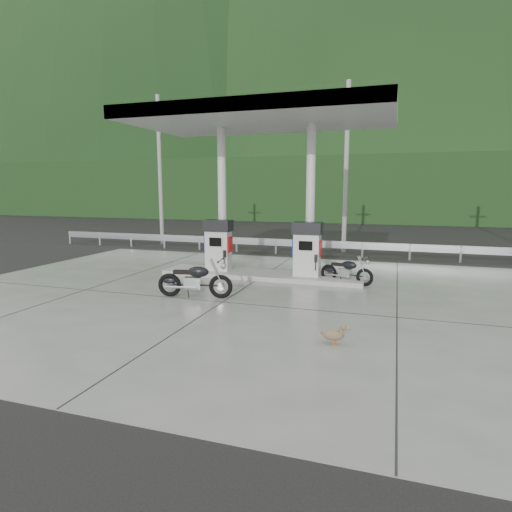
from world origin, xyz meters
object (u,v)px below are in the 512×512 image
(gas_pump_left, at_px, (218,245))
(motorcycle_left, at_px, (195,281))
(motorcycle_right, at_px, (346,271))
(duck, at_px, (333,335))
(gas_pump_right, at_px, (307,249))

(gas_pump_left, bearing_deg, motorcycle_left, -78.55)
(motorcycle_right, relative_size, duck, 3.32)
(motorcycle_left, bearing_deg, motorcycle_right, 29.15)
(gas_pump_right, distance_m, motorcycle_left, 4.16)
(gas_pump_right, xyz_separation_m, duck, (1.69, -5.75, -0.87))
(gas_pump_right, relative_size, duck, 3.56)
(gas_pump_left, bearing_deg, duck, -49.63)
(gas_pump_right, bearing_deg, motorcycle_left, -128.11)
(gas_pump_left, xyz_separation_m, motorcycle_right, (4.52, -0.08, -0.65))
(gas_pump_left, relative_size, duck, 3.56)
(motorcycle_left, bearing_deg, gas_pump_right, 41.76)
(motorcycle_left, distance_m, motorcycle_right, 4.99)
(gas_pump_left, xyz_separation_m, gas_pump_right, (3.20, 0.00, 0.00))
(motorcycle_left, bearing_deg, gas_pump_left, 91.32)
(motorcycle_right, xyz_separation_m, duck, (0.38, -5.67, -0.22))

